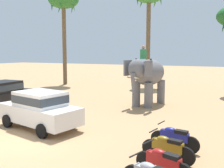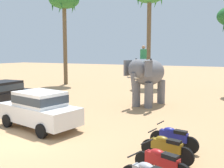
{
  "view_description": "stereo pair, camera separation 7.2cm",
  "coord_description": "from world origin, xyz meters",
  "px_view_note": "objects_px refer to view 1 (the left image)",
  "views": [
    {
      "loc": [
        7.44,
        -7.46,
        3.45
      ],
      "look_at": [
        0.77,
        6.2,
        1.6
      ],
      "focal_mm": 41.66,
      "sensor_mm": 36.0,
      "label": 1
    },
    {
      "loc": [
        7.51,
        -7.43,
        3.45
      ],
      "look_at": [
        0.77,
        6.2,
        1.6
      ],
      "focal_mm": 41.66,
      "sensor_mm": 36.0,
      "label": 2
    }
  ],
  "objects_px": {
    "elephant_with_mahout": "(147,75)",
    "motorcycle_mid_row": "(163,162)",
    "car_sedan_foreground": "(40,108)",
    "motorcycle_far_in_row": "(174,137)",
    "car_parked_far_side": "(1,94)",
    "motorcycle_fourth_in_row": "(167,147)",
    "palm_tree_behind_elephant": "(64,3)"
  },
  "relations": [
    {
      "from": "elephant_with_mahout",
      "to": "motorcycle_mid_row",
      "type": "bearing_deg",
      "value": -69.11
    },
    {
      "from": "car_parked_far_side",
      "to": "motorcycle_mid_row",
      "type": "xyz_separation_m",
      "value": [
        11.2,
        -4.3,
        -0.46
      ]
    },
    {
      "from": "car_sedan_foreground",
      "to": "motorcycle_fourth_in_row",
      "type": "bearing_deg",
      "value": -9.9
    },
    {
      "from": "car_sedan_foreground",
      "to": "motorcycle_mid_row",
      "type": "height_order",
      "value": "car_sedan_foreground"
    },
    {
      "from": "motorcycle_fourth_in_row",
      "to": "motorcycle_far_in_row",
      "type": "bearing_deg",
      "value": 91.28
    },
    {
      "from": "elephant_with_mahout",
      "to": "palm_tree_behind_elephant",
      "type": "relative_size",
      "value": 0.4
    },
    {
      "from": "elephant_with_mahout",
      "to": "car_parked_far_side",
      "type": "bearing_deg",
      "value": -146.32
    },
    {
      "from": "motorcycle_mid_row",
      "to": "car_sedan_foreground",
      "type": "bearing_deg",
      "value": 160.5
    },
    {
      "from": "motorcycle_mid_row",
      "to": "car_parked_far_side",
      "type": "bearing_deg",
      "value": 159.0
    },
    {
      "from": "car_sedan_foreground",
      "to": "motorcycle_fourth_in_row",
      "type": "xyz_separation_m",
      "value": [
        6.15,
        -1.07,
        -0.46
      ]
    },
    {
      "from": "motorcycle_mid_row",
      "to": "motorcycle_far_in_row",
      "type": "height_order",
      "value": "same"
    },
    {
      "from": "palm_tree_behind_elephant",
      "to": "elephant_with_mahout",
      "type": "bearing_deg",
      "value": -30.83
    },
    {
      "from": "car_sedan_foreground",
      "to": "elephant_with_mahout",
      "type": "xyz_separation_m",
      "value": [
        2.75,
        7.13,
        1.06
      ]
    },
    {
      "from": "elephant_with_mahout",
      "to": "motorcycle_mid_row",
      "type": "relative_size",
      "value": 2.27
    },
    {
      "from": "car_parked_far_side",
      "to": "motorcycle_far_in_row",
      "type": "bearing_deg",
      "value": -10.6
    },
    {
      "from": "car_sedan_foreground",
      "to": "motorcycle_mid_row",
      "type": "bearing_deg",
      "value": -19.5
    },
    {
      "from": "car_parked_far_side",
      "to": "motorcycle_fourth_in_row",
      "type": "xyz_separation_m",
      "value": [
        11.02,
        -3.13,
        -0.46
      ]
    },
    {
      "from": "car_parked_far_side",
      "to": "motorcycle_fourth_in_row",
      "type": "bearing_deg",
      "value": -15.86
    },
    {
      "from": "car_parked_far_side",
      "to": "car_sedan_foreground",
      "type": "bearing_deg",
      "value": -22.9
    },
    {
      "from": "car_sedan_foreground",
      "to": "motorcycle_far_in_row",
      "type": "bearing_deg",
      "value": -0.02
    },
    {
      "from": "elephant_with_mahout",
      "to": "motorcycle_fourth_in_row",
      "type": "xyz_separation_m",
      "value": [
        3.4,
        -8.21,
        -1.53
      ]
    },
    {
      "from": "car_parked_far_side",
      "to": "elephant_with_mahout",
      "type": "bearing_deg",
      "value": 33.68
    },
    {
      "from": "car_sedan_foreground",
      "to": "car_parked_far_side",
      "type": "xyz_separation_m",
      "value": [
        -4.87,
        2.06,
        0.0
      ]
    },
    {
      "from": "car_sedan_foreground",
      "to": "car_parked_far_side",
      "type": "height_order",
      "value": "same"
    },
    {
      "from": "car_sedan_foreground",
      "to": "palm_tree_behind_elephant",
      "type": "relative_size",
      "value": 0.44
    },
    {
      "from": "motorcycle_mid_row",
      "to": "motorcycle_fourth_in_row",
      "type": "distance_m",
      "value": 1.18
    },
    {
      "from": "elephant_with_mahout",
      "to": "palm_tree_behind_elephant",
      "type": "xyz_separation_m",
      "value": [
        -11.66,
        6.96,
        6.59
      ]
    },
    {
      "from": "car_parked_far_side",
      "to": "motorcycle_far_in_row",
      "type": "distance_m",
      "value": 11.2
    },
    {
      "from": "motorcycle_fourth_in_row",
      "to": "motorcycle_mid_row",
      "type": "bearing_deg",
      "value": -81.34
    },
    {
      "from": "motorcycle_mid_row",
      "to": "motorcycle_far_in_row",
      "type": "relative_size",
      "value": 0.98
    },
    {
      "from": "car_sedan_foreground",
      "to": "palm_tree_behind_elephant",
      "type": "height_order",
      "value": "palm_tree_behind_elephant"
    },
    {
      "from": "car_sedan_foreground",
      "to": "motorcycle_far_in_row",
      "type": "relative_size",
      "value": 2.43
    }
  ]
}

